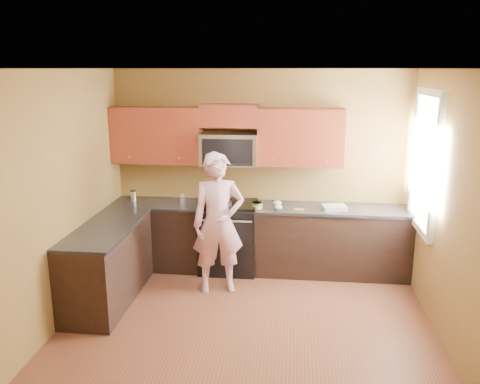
# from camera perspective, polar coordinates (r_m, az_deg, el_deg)

# --- Properties ---
(floor) EXTENTS (4.00, 4.00, 0.00)m
(floor) POSITION_cam_1_polar(r_m,az_deg,el_deg) (5.36, 0.63, -16.11)
(floor) COLOR brown
(floor) RESTS_ON ground
(ceiling) EXTENTS (4.00, 4.00, 0.00)m
(ceiling) POSITION_cam_1_polar(r_m,az_deg,el_deg) (4.62, 0.72, 14.17)
(ceiling) COLOR white
(ceiling) RESTS_ON ground
(wall_back) EXTENTS (4.00, 0.00, 4.00)m
(wall_back) POSITION_cam_1_polar(r_m,az_deg,el_deg) (6.75, 2.34, 2.64)
(wall_back) COLOR brown
(wall_back) RESTS_ON ground
(wall_front) EXTENTS (4.00, 0.00, 4.00)m
(wall_front) POSITION_cam_1_polar(r_m,az_deg,el_deg) (2.97, -3.23, -12.94)
(wall_front) COLOR brown
(wall_front) RESTS_ON ground
(wall_left) EXTENTS (0.00, 4.00, 4.00)m
(wall_left) POSITION_cam_1_polar(r_m,az_deg,el_deg) (5.39, -21.02, -1.31)
(wall_left) COLOR brown
(wall_left) RESTS_ON ground
(wall_right) EXTENTS (0.00, 4.00, 4.00)m
(wall_right) POSITION_cam_1_polar(r_m,az_deg,el_deg) (5.04, 23.95, -2.62)
(wall_right) COLOR brown
(wall_right) RESTS_ON ground
(cabinet_back_run) EXTENTS (4.00, 0.60, 0.88)m
(cabinet_back_run) POSITION_cam_1_polar(r_m,az_deg,el_deg) (6.71, 2.08, -5.51)
(cabinet_back_run) COLOR black
(cabinet_back_run) RESTS_ON floor
(cabinet_left_run) EXTENTS (0.60, 1.60, 0.88)m
(cabinet_left_run) POSITION_cam_1_polar(r_m,az_deg,el_deg) (6.07, -15.14, -8.22)
(cabinet_left_run) COLOR black
(cabinet_left_run) RESTS_ON floor
(countertop_back) EXTENTS (4.00, 0.62, 0.04)m
(countertop_back) POSITION_cam_1_polar(r_m,az_deg,el_deg) (6.56, 2.11, -1.76)
(countertop_back) COLOR black
(countertop_back) RESTS_ON cabinet_back_run
(countertop_left) EXTENTS (0.62, 1.60, 0.04)m
(countertop_left) POSITION_cam_1_polar(r_m,az_deg,el_deg) (5.91, -15.33, -4.09)
(countertop_left) COLOR black
(countertop_left) RESTS_ON cabinet_left_run
(stove) EXTENTS (0.76, 0.65, 0.95)m
(stove) POSITION_cam_1_polar(r_m,az_deg,el_deg) (6.71, -1.35, -5.18)
(stove) COLOR black
(stove) RESTS_ON floor
(microwave) EXTENTS (0.76, 0.40, 0.42)m
(microwave) POSITION_cam_1_polar(r_m,az_deg,el_deg) (6.58, -1.26, 3.22)
(microwave) COLOR silver
(microwave) RESTS_ON wall_back
(upper_cab_left) EXTENTS (1.22, 0.33, 0.75)m
(upper_cab_left) POSITION_cam_1_polar(r_m,az_deg,el_deg) (6.81, -9.52, 3.41)
(upper_cab_left) COLOR maroon
(upper_cab_left) RESTS_ON wall_back
(upper_cab_right) EXTENTS (1.12, 0.33, 0.75)m
(upper_cab_right) POSITION_cam_1_polar(r_m,az_deg,el_deg) (6.56, 6.97, 3.08)
(upper_cab_right) COLOR maroon
(upper_cab_right) RESTS_ON wall_back
(upper_cab_over_mw) EXTENTS (0.76, 0.33, 0.30)m
(upper_cab_over_mw) POSITION_cam_1_polar(r_m,az_deg,el_deg) (6.52, -1.25, 8.90)
(upper_cab_over_mw) COLOR maroon
(upper_cab_over_mw) RESTS_ON wall_back
(window) EXTENTS (0.06, 1.06, 1.66)m
(window) POSITION_cam_1_polar(r_m,az_deg,el_deg) (6.09, 20.76, 3.32)
(window) COLOR white
(window) RESTS_ON wall_right
(woman) EXTENTS (0.73, 0.57, 1.74)m
(woman) POSITION_cam_1_polar(r_m,az_deg,el_deg) (5.98, -2.53, -3.64)
(woman) COLOR pink
(woman) RESTS_ON floor
(frying_pan) EXTENTS (0.32, 0.46, 0.06)m
(frying_pan) POSITION_cam_1_polar(r_m,az_deg,el_deg) (6.44, -2.01, -1.59)
(frying_pan) COLOR black
(frying_pan) RESTS_ON stove
(butter_tub) EXTENTS (0.15, 0.15, 0.10)m
(butter_tub) POSITION_cam_1_polar(r_m,az_deg,el_deg) (6.43, 2.01, -1.90)
(butter_tub) COLOR #F6B940
(butter_tub) RESTS_ON countertop_back
(toast_slice) EXTENTS (0.12, 0.12, 0.01)m
(toast_slice) POSITION_cam_1_polar(r_m,az_deg,el_deg) (6.38, 6.85, -2.05)
(toast_slice) COLOR #B27F47
(toast_slice) RESTS_ON countertop_back
(napkin_a) EXTENTS (0.13, 0.14, 0.06)m
(napkin_a) POSITION_cam_1_polar(r_m,az_deg,el_deg) (6.37, 4.46, -1.80)
(napkin_a) COLOR silver
(napkin_a) RESTS_ON countertop_back
(napkin_b) EXTENTS (0.15, 0.16, 0.07)m
(napkin_b) POSITION_cam_1_polar(r_m,az_deg,el_deg) (6.57, 4.34, -1.30)
(napkin_b) COLOR silver
(napkin_b) RESTS_ON countertop_back
(dish_towel) EXTENTS (0.33, 0.28, 0.05)m
(dish_towel) POSITION_cam_1_polar(r_m,az_deg,el_deg) (6.50, 10.93, -1.76)
(dish_towel) COLOR white
(dish_towel) RESTS_ON countertop_back
(travel_mug) EXTENTS (0.08, 0.08, 0.16)m
(travel_mug) POSITION_cam_1_polar(r_m,az_deg,el_deg) (6.91, -12.26, -1.07)
(travel_mug) COLOR silver
(travel_mug) RESTS_ON countertop_back
(glass_c) EXTENTS (0.08, 0.08, 0.12)m
(glass_c) POSITION_cam_1_polar(r_m,az_deg,el_deg) (6.72, -6.70, -0.75)
(glass_c) COLOR silver
(glass_c) RESTS_ON countertop_back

